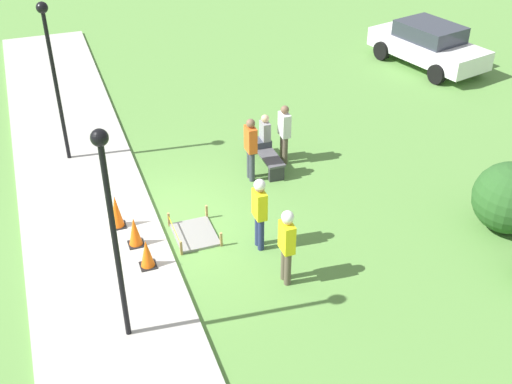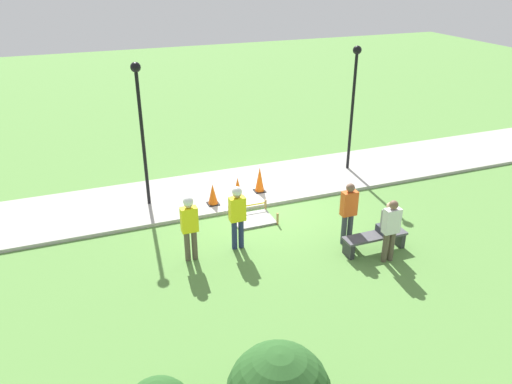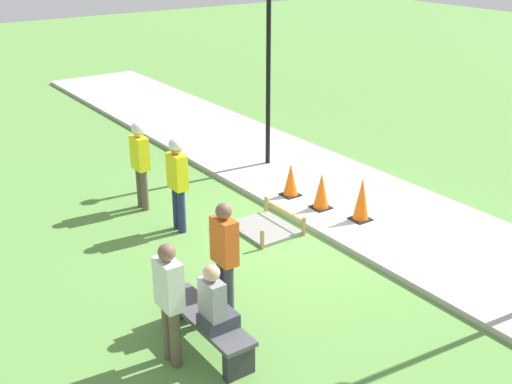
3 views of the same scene
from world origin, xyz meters
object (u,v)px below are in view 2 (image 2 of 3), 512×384
bystander_in_gray_shirt (391,228)px  lamppost_far (354,91)px  traffic_cone_far_patch (238,188)px  lamppost_near (140,116)px  worker_assistant (189,223)px  person_seated_on_bench (388,221)px  park_bench (375,239)px  worker_supervisor (237,212)px  bystander_in_orange_shirt (349,210)px  traffic_cone_sidewalk_edge (213,194)px  traffic_cone_near_patch (260,180)px

bystander_in_gray_shirt → lamppost_far: size_ratio=0.39×
traffic_cone_far_patch → lamppost_near: size_ratio=0.17×
worker_assistant → bystander_in_gray_shirt: bearing=158.4°
traffic_cone_far_patch → lamppost_far: size_ratio=0.17×
person_seated_on_bench → traffic_cone_far_patch: bearing=-56.5°
person_seated_on_bench → lamppost_far: bearing=-109.9°
traffic_cone_far_patch → park_bench: traffic_cone_far_patch is taller
worker_supervisor → bystander_in_orange_shirt: size_ratio=1.02×
traffic_cone_sidewalk_edge → lamppost_near: size_ratio=0.16×
traffic_cone_far_patch → worker_supervisor: 2.75m
park_bench → worker_supervisor: 3.54m
traffic_cone_near_patch → lamppost_far: size_ratio=0.19×
person_seated_on_bench → park_bench: bearing=-9.5°
bystander_in_orange_shirt → lamppost_near: (4.44, -3.96, 1.85)m
traffic_cone_far_patch → lamppost_near: (2.59, -0.65, 2.36)m
bystander_in_orange_shirt → lamppost_far: size_ratio=0.41×
traffic_cone_sidewalk_edge → bystander_in_orange_shirt: (-2.66, 3.22, 0.54)m
traffic_cone_near_patch → worker_assistant: size_ratio=0.47×
worker_supervisor → lamppost_far: 6.55m
traffic_cone_near_patch → lamppost_far: lamppost_far is taller
traffic_cone_sidewalk_edge → worker_supervisor: 2.52m
worker_supervisor → worker_assistant: 1.25m
traffic_cone_far_patch → worker_supervisor: size_ratio=0.40×
person_seated_on_bench → worker_assistant: 4.92m
worker_assistant → lamppost_near: size_ratio=0.41×
worker_supervisor → lamppost_near: lamppost_near is taller
park_bench → bystander_in_gray_shirt: (-0.04, 0.52, 0.61)m
bystander_in_orange_shirt → lamppost_near: bearing=-41.8°
worker_supervisor → lamppost_far: (-5.26, -3.48, 1.78)m
traffic_cone_near_patch → traffic_cone_far_patch: traffic_cone_near_patch is taller
person_seated_on_bench → worker_supervisor: worker_supervisor is taller
worker_supervisor → bystander_in_orange_shirt: bearing=164.1°
traffic_cone_far_patch → bystander_in_orange_shirt: (-1.85, 3.31, 0.51)m
traffic_cone_near_patch → person_seated_on_bench: size_ratio=0.91×
lamppost_near → lamppost_far: size_ratio=1.00×
lamppost_far → traffic_cone_sidewalk_edge: bearing=11.2°
traffic_cone_far_patch → bystander_in_orange_shirt: size_ratio=0.41×
worker_supervisor → bystander_in_orange_shirt: worker_supervisor is taller
person_seated_on_bench → traffic_cone_near_patch: bearing=-66.8°
traffic_cone_far_patch → person_seated_on_bench: size_ratio=0.78×
traffic_cone_sidewalk_edge → worker_assistant: worker_assistant is taller
lamppost_near → worker_assistant: bearing=98.0°
traffic_cone_sidewalk_edge → lamppost_near: 3.06m
bystander_in_gray_shirt → traffic_cone_near_patch: bearing=-71.7°
lamppost_near → lamppost_far: 6.98m
worker_supervisor → worker_assistant: same height
bystander_in_orange_shirt → worker_assistant: bearing=-9.6°
traffic_cone_sidewalk_edge → lamppost_far: (-5.20, -1.03, 2.38)m
lamppost_far → bystander_in_orange_shirt: bearing=59.2°
traffic_cone_sidewalk_edge → worker_assistant: (1.31, 2.55, 0.60)m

